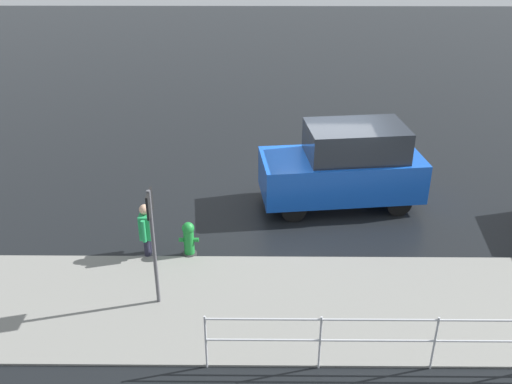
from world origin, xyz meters
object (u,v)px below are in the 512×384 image
object	(u,v)px
sign_post	(152,232)
moving_hatchback	(345,166)
pedestrian	(146,227)
fire_hydrant	(189,239)

from	to	relation	value
sign_post	moving_hatchback	bearing A→B (deg)	-134.58
moving_hatchback	pedestrian	world-z (taller)	moving_hatchback
fire_hydrant	moving_hatchback	bearing A→B (deg)	-146.17
pedestrian	sign_post	distance (m)	1.95
pedestrian	sign_post	bearing A→B (deg)	106.36
fire_hydrant	sign_post	world-z (taller)	sign_post
moving_hatchback	pedestrian	xyz separation A→B (m)	(4.48, 2.39, -0.34)
pedestrian	moving_hatchback	bearing A→B (deg)	-151.91
moving_hatchback	pedestrian	distance (m)	5.08
moving_hatchback	sign_post	distance (m)	5.71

